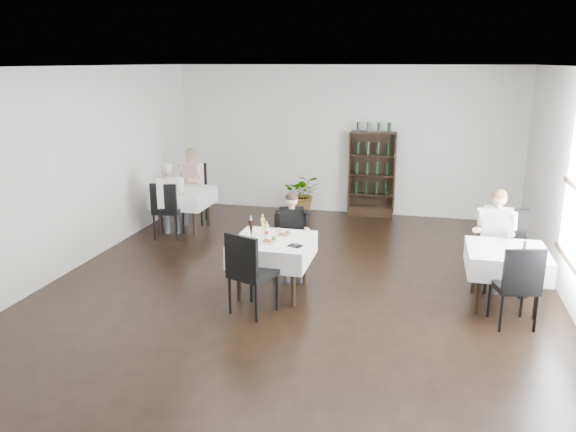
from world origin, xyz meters
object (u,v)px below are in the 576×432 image
object	(u,v)px
main_table	(273,250)
diner_main	(292,229)
potted_tree	(303,194)
wine_shelf	(372,175)

from	to	relation	value
main_table	diner_main	bearing A→B (deg)	80.18
potted_tree	diner_main	world-z (taller)	diner_main
potted_tree	diner_main	distance (m)	3.62
diner_main	main_table	bearing A→B (deg)	-99.82
potted_tree	main_table	bearing A→B (deg)	-83.26
main_table	diner_main	xyz separation A→B (m)	(0.11, 0.64, 0.11)
wine_shelf	main_table	xyz separation A→B (m)	(-0.90, -4.31, -0.23)
wine_shelf	diner_main	world-z (taller)	wine_shelf
wine_shelf	diner_main	bearing A→B (deg)	-102.12
main_table	diner_main	world-z (taller)	diner_main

